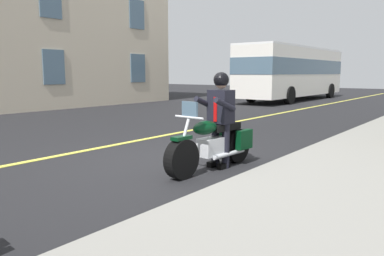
# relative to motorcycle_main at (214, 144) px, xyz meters

# --- Properties ---
(ground_plane) EXTENTS (80.00, 80.00, 0.00)m
(ground_plane) POSITION_rel_motorcycle_main_xyz_m (0.14, -1.17, -0.45)
(ground_plane) COLOR black
(lane_center_stripe) EXTENTS (60.00, 0.16, 0.01)m
(lane_center_stripe) POSITION_rel_motorcycle_main_xyz_m (0.14, -3.17, -0.45)
(lane_center_stripe) COLOR #E5DB4C
(lane_center_stripe) RESTS_ON ground_plane
(motorcycle_main) EXTENTS (2.22, 0.66, 1.26)m
(motorcycle_main) POSITION_rel_motorcycle_main_xyz_m (0.00, 0.00, 0.00)
(motorcycle_main) COLOR black
(motorcycle_main) RESTS_ON ground_plane
(rider_main) EXTENTS (0.64, 0.57, 1.74)m
(rider_main) POSITION_rel_motorcycle_main_xyz_m (-0.19, 0.01, 0.58)
(rider_main) COLOR black
(rider_main) RESTS_ON ground_plane
(bus_near) EXTENTS (11.05, 2.70, 3.30)m
(bus_near) POSITION_rel_motorcycle_main_xyz_m (-17.47, -6.03, 1.42)
(bus_near) COLOR white
(bus_near) RESTS_ON ground_plane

